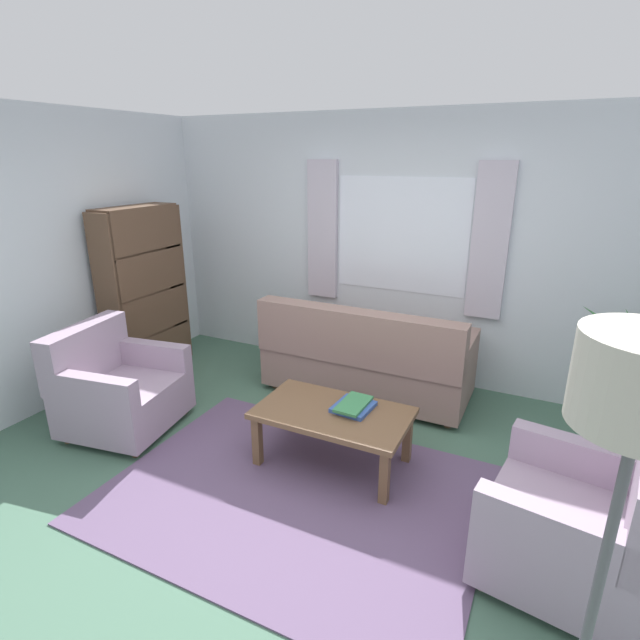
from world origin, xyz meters
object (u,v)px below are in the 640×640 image
(armchair_right, at_px, (582,525))
(standing_lamp, at_px, (632,443))
(bookshelf, at_px, (148,290))
(coffee_table, at_px, (333,418))
(book_stack_on_table, at_px, (353,406))
(armchair_left, at_px, (117,388))
(couch, at_px, (365,360))

(armchair_right, height_order, standing_lamp, standing_lamp)
(bookshelf, bearing_deg, coffee_table, 73.13)
(book_stack_on_table, bearing_deg, standing_lamp, -49.64)
(bookshelf, bearing_deg, armchair_left, 30.02)
(couch, height_order, bookshelf, bookshelf)
(couch, height_order, coffee_table, couch)
(armchair_left, bearing_deg, book_stack_on_table, -87.40)
(bookshelf, bearing_deg, couch, 99.89)
(couch, bearing_deg, bookshelf, 9.89)
(book_stack_on_table, bearing_deg, coffee_table, -143.42)
(bookshelf, xyz_separation_m, standing_lamp, (3.96, -2.30, 0.63))
(book_stack_on_table, distance_m, standing_lamp, 2.41)
(armchair_right, height_order, bookshelf, bookshelf)
(armchair_right, xyz_separation_m, standing_lamp, (-0.09, -1.17, 1.15))
(armchair_left, bearing_deg, bookshelf, 21.08)
(couch, relative_size, armchair_right, 1.99)
(book_stack_on_table, relative_size, standing_lamp, 0.18)
(armchair_left, height_order, armchair_right, same)
(couch, xyz_separation_m, coffee_table, (0.19, -1.13, 0.01))
(coffee_table, relative_size, bookshelf, 0.64)
(armchair_left, height_order, bookshelf, bookshelf)
(armchair_left, bearing_deg, coffee_table, -89.39)
(armchair_left, distance_m, standing_lamp, 3.76)
(couch, height_order, standing_lamp, standing_lamp)
(coffee_table, bearing_deg, armchair_left, -170.45)
(couch, height_order, book_stack_on_table, couch)
(armchair_left, bearing_deg, armchair_right, -100.29)
(couch, distance_m, bookshelf, 2.33)
(couch, distance_m, standing_lamp, 3.38)
(couch, xyz_separation_m, armchair_left, (-1.64, -1.44, -0.01))
(couch, distance_m, book_stack_on_table, 1.09)
(book_stack_on_table, bearing_deg, bookshelf, 165.79)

